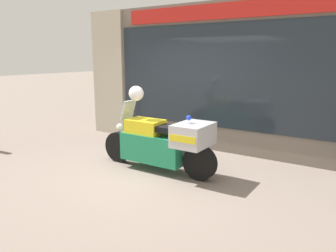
% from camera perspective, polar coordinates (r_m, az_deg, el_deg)
% --- Properties ---
extents(ground_plane, '(60.00, 60.00, 0.00)m').
position_cam_1_polar(ground_plane, '(6.19, -3.24, -7.53)').
color(ground_plane, gray).
extents(shop_building, '(6.37, 0.55, 3.20)m').
position_cam_1_polar(shop_building, '(7.76, 2.81, 8.65)').
color(shop_building, '#6B6056').
rests_on(shop_building, ground).
extents(window_display, '(4.90, 0.30, 2.00)m').
position_cam_1_polar(window_display, '(7.53, 8.68, -0.31)').
color(window_display, slate).
rests_on(window_display, ground).
extents(paramedic_motorcycle, '(2.42, 0.74, 1.26)m').
position_cam_1_polar(paramedic_motorcycle, '(5.91, -0.83, -2.78)').
color(paramedic_motorcycle, black).
rests_on(paramedic_motorcycle, ground).
extents(white_helmet, '(0.28, 0.28, 0.28)m').
position_cam_1_polar(white_helmet, '(6.10, -5.55, 5.67)').
color(white_helmet, white).
rests_on(white_helmet, paramedic_motorcycle).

